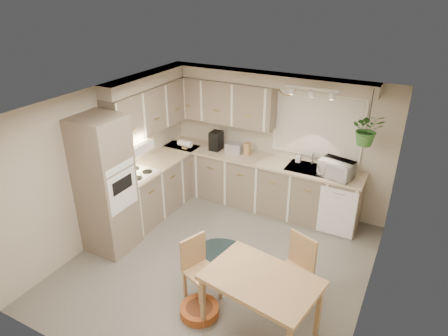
{
  "coord_description": "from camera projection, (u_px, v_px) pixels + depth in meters",
  "views": [
    {
      "loc": [
        2.24,
        -4.1,
        3.78
      ],
      "look_at": [
        -0.22,
        0.55,
        1.27
      ],
      "focal_mm": 32.0,
      "sensor_mm": 36.0,
      "label": 1
    }
  ],
  "objects": [
    {
      "name": "cooktop",
      "position": [
        136.0,
        174.0,
        6.38
      ],
      "size": [
        0.52,
        0.58,
        0.02
      ],
      "primitive_type": "cube",
      "color": "white",
      "rests_on": "counter_left"
    },
    {
      "name": "wall_front",
      "position": [
        110.0,
        290.0,
        3.65
      ],
      "size": [
        4.0,
        0.04,
        2.4
      ],
      "primitive_type": "cube",
      "color": "#BDB19C",
      "rests_on": "floor"
    },
    {
      "name": "upper_cab_back",
      "position": [
        221.0,
        101.0,
        7.01
      ],
      "size": [
        2.0,
        0.35,
        0.75
      ],
      "primitive_type": "cube",
      "color": "gray",
      "rests_on": "wall_back"
    },
    {
      "name": "wall_back",
      "position": [
        276.0,
        141.0,
        7.0
      ],
      "size": [
        4.0,
        0.04,
        2.4
      ],
      "primitive_type": "cube",
      "color": "#BDB19C",
      "rests_on": "floor"
    },
    {
      "name": "counter_left",
      "position": [
        157.0,
        162.0,
        6.85
      ],
      "size": [
        0.64,
        1.89,
        0.04
      ],
      "primitive_type": "cube",
      "color": "#CCAE95",
      "rests_on": "base_cab_left"
    },
    {
      "name": "dining_table",
      "position": [
        260.0,
        305.0,
        4.57
      ],
      "size": [
        1.36,
        1.02,
        0.78
      ],
      "primitive_type": "cube",
      "rotation": [
        0.0,
        0.0,
        -0.16
      ],
      "color": "tan",
      "rests_on": "floor"
    },
    {
      "name": "wall_oven_face",
      "position": [
        123.0,
        191.0,
        5.66
      ],
      "size": [
        0.02,
        0.56,
        0.58
      ],
      "primitive_type": "cube",
      "color": "white",
      "rests_on": "oven_stack"
    },
    {
      "name": "hanging_plant",
      "position": [
        367.0,
        133.0,
        5.8
      ],
      "size": [
        0.57,
        0.61,
        0.39
      ],
      "primitive_type": "imported",
      "rotation": [
        0.0,
        0.0,
        0.3
      ],
      "color": "#366F2C",
      "rests_on": "ceiling"
    },
    {
      "name": "wall_left",
      "position": [
        105.0,
        163.0,
        6.16
      ],
      "size": [
        0.04,
        4.2,
        2.4
      ],
      "primitive_type": "cube",
      "color": "#BDB19C",
      "rests_on": "floor"
    },
    {
      "name": "dishwasher_front",
      "position": [
        337.0,
        213.0,
        6.3
      ],
      "size": [
        0.58,
        0.02,
        0.83
      ],
      "primitive_type": "cube",
      "color": "white",
      "rests_on": "base_cab_back"
    },
    {
      "name": "oven_stack",
      "position": [
        106.0,
        186.0,
        5.79
      ],
      "size": [
        0.65,
        0.65,
        2.1
      ],
      "primitive_type": "cube",
      "color": "gray",
      "rests_on": "floor"
    },
    {
      "name": "coffee_maker",
      "position": [
        216.0,
        141.0,
        7.23
      ],
      "size": [
        0.2,
        0.24,
        0.34
      ],
      "primitive_type": "cube",
      "rotation": [
        0.0,
        0.0,
        0.02
      ],
      "color": "black",
      "rests_on": "counter_back"
    },
    {
      "name": "wall_clock",
      "position": [
        287.0,
        87.0,
        6.49
      ],
      "size": [
        0.3,
        0.03,
        0.3
      ],
      "primitive_type": "cylinder",
      "rotation": [
        1.57,
        0.0,
        0.0
      ],
      "color": "gold",
      "rests_on": "wall_back"
    },
    {
      "name": "sink",
      "position": [
        308.0,
        171.0,
        6.59
      ],
      "size": [
        0.7,
        0.48,
        0.1
      ],
      "primitive_type": "cube",
      "color": "#B3B5BB",
      "rests_on": "counter_back"
    },
    {
      "name": "pet_bed",
      "position": [
        199.0,
        310.0,
        4.94
      ],
      "size": [
        0.53,
        0.53,
        0.11
      ],
      "primitive_type": "cylinder",
      "rotation": [
        0.0,
        0.0,
        0.11
      ],
      "color": "#B55124",
      "rests_on": "floor"
    },
    {
      "name": "floor",
      "position": [
        220.0,
        264.0,
        5.84
      ],
      "size": [
        4.2,
        4.2,
        0.0
      ],
      "primitive_type": "plane",
      "color": "slate",
      "rests_on": "ground"
    },
    {
      "name": "base_cab_back",
      "position": [
        257.0,
        183.0,
        7.17
      ],
      "size": [
        3.6,
        0.6,
        0.9
      ],
      "primitive_type": "cube",
      "color": "gray",
      "rests_on": "floor"
    },
    {
      "name": "upper_cab_left",
      "position": [
        151.0,
        108.0,
        6.62
      ],
      "size": [
        0.35,
        2.0,
        0.75
      ],
      "primitive_type": "cube",
      "color": "gray",
      "rests_on": "wall_left"
    },
    {
      "name": "toaster",
      "position": [
        234.0,
        148.0,
        7.14
      ],
      "size": [
        0.3,
        0.2,
        0.18
      ],
      "primitive_type": "cube",
      "rotation": [
        0.0,
        0.0,
        0.11
      ],
      "color": "#B3B5BB",
      "rests_on": "counter_back"
    },
    {
      "name": "window_frame",
      "position": [
        317.0,
        126.0,
        6.52
      ],
      "size": [
        1.5,
        0.02,
        1.1
      ],
      "primitive_type": "cube",
      "color": "silver",
      "rests_on": "wall_back"
    },
    {
      "name": "window_blinds",
      "position": [
        317.0,
        126.0,
        6.51
      ],
      "size": [
        1.4,
        0.02,
        1.0
      ],
      "primitive_type": "cube",
      "color": "silver",
      "rests_on": "wall_back"
    },
    {
      "name": "counter_back",
      "position": [
        258.0,
        159.0,
        6.96
      ],
      "size": [
        3.64,
        0.64,
        0.04
      ],
      "primitive_type": "cube",
      "color": "#CCAE95",
      "rests_on": "base_cab_back"
    },
    {
      "name": "soap_bottle",
      "position": [
        298.0,
        160.0,
        6.78
      ],
      "size": [
        0.08,
        0.18,
        0.08
      ],
      "primitive_type": "imported",
      "rotation": [
        0.0,
        0.0,
        0.01
      ],
      "color": "white",
      "rests_on": "counter_back"
    },
    {
      "name": "microwave",
      "position": [
        337.0,
        167.0,
        6.22
      ],
      "size": [
        0.56,
        0.39,
        0.34
      ],
      "primitive_type": "imported",
      "rotation": [
        0.0,
        0.0,
        -0.24
      ],
      "color": "white",
      "rests_on": "counter_back"
    },
    {
      "name": "soffit_left",
      "position": [
        147.0,
        80.0,
        6.43
      ],
      "size": [
        0.3,
        2.0,
        0.2
      ],
      "primitive_type": "cube",
      "color": "#BDB19C",
      "rests_on": "wall_left"
    },
    {
      "name": "base_cab_left",
      "position": [
        158.0,
        186.0,
        7.06
      ],
      "size": [
        0.6,
        1.85,
        0.9
      ],
      "primitive_type": "cube",
      "color": "gray",
      "rests_on": "floor"
    },
    {
      "name": "soffit_back",
      "position": [
        265.0,
        79.0,
        6.49
      ],
      "size": [
        3.6,
        0.3,
        0.2
      ],
      "primitive_type": "cube",
      "color": "#BDB19C",
      "rests_on": "wall_back"
    },
    {
      "name": "ceiling",
      "position": [
        219.0,
        105.0,
        4.81
      ],
      "size": [
        4.2,
        4.2,
        0.0
      ],
      "primitive_type": "plane",
      "color": "white",
      "rests_on": "wall_back"
    },
    {
      "name": "knife_block",
      "position": [
        248.0,
        149.0,
        7.05
      ],
      "size": [
        0.11,
        0.11,
        0.22
      ],
      "primitive_type": "cube",
      "rotation": [
        0.0,
        0.0,
        -0.12
      ],
      "color": "tan",
      "rests_on": "counter_back"
    },
    {
      "name": "chair_left",
      "position": [
        202.0,
        271.0,
        5.05
      ],
      "size": [
        0.52,
        0.52,
        0.85
      ],
      "primitive_type": "cube",
      "rotation": [
        0.0,
        0.0,
        -1.94
      ],
      "color": "tan",
      "rests_on": "floor"
    },
    {
      "name": "braided_rug",
      "position": [
        227.0,
        257.0,
        5.97
      ],
      "size": [
        1.27,
        1.12,
        0.01
      ],
      "primitive_type": "ellipsoid",
      "rotation": [
        0.0,
        0.0,
        -0.36
      ],
      "color": "black",
      "rests_on": "floor"
    },
    {
      "name": "chair_back",
      "position": [
        292.0,
        271.0,
        5.01
      ],
      "size": [
        0.54,
        0.54,
        0.9
      ],
      "primitive_type": "cube",
      "rotation": [
        0.0,
        0.0,
        2.79
      ],
      "color": "tan",
      "rests_on": "floor"
    },
    {
      "name": "track_light_bar",
      "position": [
        312.0,
        89.0,
        5.78
      ],
      "size": [
        0.8,
        0.04,
        0.04
      ],
      "primitive_type": "cube",
      "color": "white",
      "rests_on": "ceiling"
    },
    {
      "name": "range_hood",
      "position": [
        132.0,
        148.0,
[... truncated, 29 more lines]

